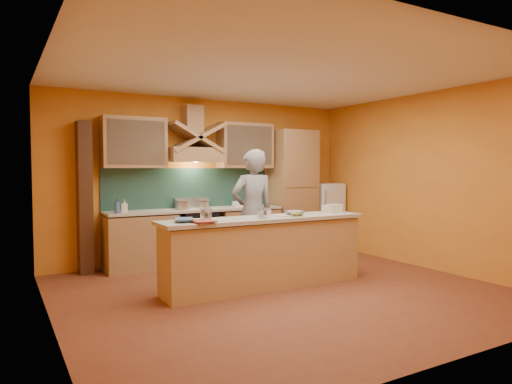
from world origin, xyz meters
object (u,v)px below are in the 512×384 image
person (253,212)px  kitchen_scale (265,213)px  stove (197,236)px  fridge (324,216)px  mixing_bowl (295,213)px

person → kitchen_scale: size_ratio=15.31×
stove → person: 1.34m
stove → fridge: bearing=0.0°
stove → mixing_bowl: size_ratio=3.28×
person → kitchen_scale: (-0.20, -0.71, 0.06)m
stove → mixing_bowl: 2.14m
fridge → kitchen_scale: fridge is taller
fridge → kitchen_scale: (-2.49, -1.89, 0.35)m
stove → person: person is taller
kitchen_scale → mixing_bowl: bearing=-1.6°
fridge → mixing_bowl: 2.87m
person → mixing_bowl: (0.22, -0.79, 0.04)m
person → kitchen_scale: 0.74m
kitchen_scale → stove: bearing=105.7°
mixing_bowl → stove: bearing=108.1°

